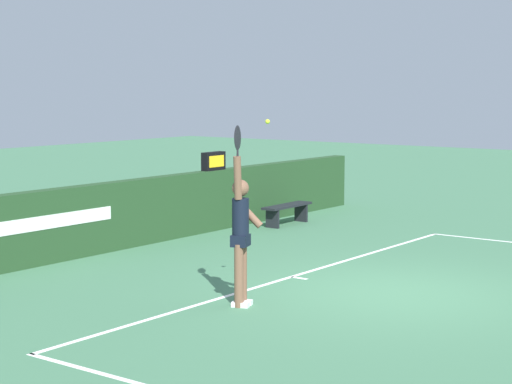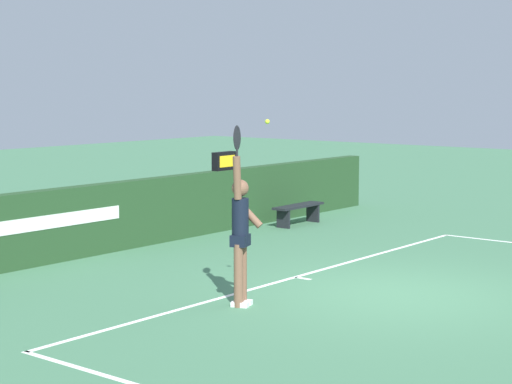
% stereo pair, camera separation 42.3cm
% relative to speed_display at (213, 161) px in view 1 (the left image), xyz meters
% --- Properties ---
extents(ground_plane, '(60.00, 60.00, 0.00)m').
position_rel_speed_display_xyz_m(ground_plane, '(-2.94, -5.87, -1.47)').
color(ground_plane, '#407351').
extents(court_lines, '(10.55, 5.49, 0.00)m').
position_rel_speed_display_xyz_m(court_lines, '(-2.94, -6.70, -1.46)').
color(court_lines, white).
rests_on(court_lines, ground).
extents(back_wall, '(16.06, 0.30, 1.27)m').
position_rel_speed_display_xyz_m(back_wall, '(-2.94, 0.00, -0.83)').
color(back_wall, '#224222').
rests_on(back_wall, ground).
extents(speed_display, '(0.61, 0.18, 0.39)m').
position_rel_speed_display_xyz_m(speed_display, '(0.00, 0.00, 0.00)').
color(speed_display, black).
rests_on(speed_display, back_wall).
extents(tennis_player, '(0.52, 0.46, 2.54)m').
position_rel_speed_display_xyz_m(tennis_player, '(-4.93, -4.54, -0.41)').
color(tennis_player, brown).
rests_on(tennis_player, ground).
extents(tennis_ball, '(0.07, 0.07, 0.07)m').
position_rel_speed_display_xyz_m(tennis_ball, '(-4.68, -4.82, 1.09)').
color(tennis_ball, '#C6E02C').
extents(courtside_bench_far, '(1.50, 0.39, 0.45)m').
position_rel_speed_display_xyz_m(courtside_bench_far, '(1.50, -0.85, -1.12)').
color(courtside_bench_far, black).
rests_on(courtside_bench_far, ground).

